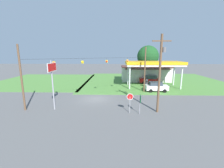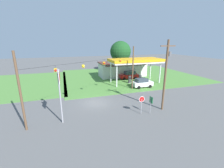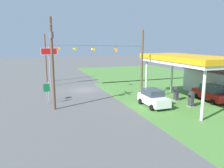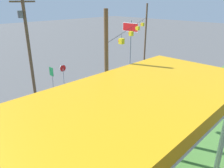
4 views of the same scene
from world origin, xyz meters
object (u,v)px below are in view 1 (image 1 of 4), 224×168
gas_station_store (145,73)px  route_sign (140,100)px  fuel_pump_near (146,83)px  stop_sign_roadside (130,99)px  fuel_pump_far (159,83)px  utility_pole_main (160,70)px  gas_station_canopy (154,64)px  tree_behind_station (148,56)px  stop_sign_overhead (52,74)px  car_at_pumps_rear (150,79)px  car_at_pumps_front (156,87)px

gas_station_store → route_sign: size_ratio=5.35×
fuel_pump_near → stop_sign_roadside: bearing=-108.9°
fuel_pump_far → utility_pole_main: 15.55m
gas_station_canopy → fuel_pump_far: gas_station_canopy is taller
route_sign → tree_behind_station: tree_behind_station is taller
fuel_pump_near → stop_sign_overhead: size_ratio=0.27×
fuel_pump_far → stop_sign_overhead: 22.66m
fuel_pump_near → stop_sign_roadside: stop_sign_roadside is taller
gas_station_canopy → utility_pole_main: (-2.78, -14.29, 0.26)m
fuel_pump_far → route_sign: (-6.51, -14.91, 0.89)m
fuel_pump_far → tree_behind_station: size_ratio=0.18×
fuel_pump_far → tree_behind_station: tree_behind_station is taller
stop_sign_roadside → stop_sign_overhead: bearing=-5.4°
stop_sign_overhead → route_sign: stop_sign_overhead is taller
gas_station_store → route_sign: bearing=-102.5°
tree_behind_station → route_sign: bearing=-103.2°
stop_sign_overhead → utility_pole_main: size_ratio=0.68×
fuel_pump_far → gas_station_canopy: bearing=179.9°
gas_station_store → car_at_pumps_rear: size_ratio=2.61×
fuel_pump_far → utility_pole_main: bearing=-106.2°
stop_sign_roadside → tree_behind_station: tree_behind_station is taller
tree_behind_station → gas_station_canopy: bearing=-96.3°
stop_sign_overhead → car_at_pumps_rear: bearing=46.8°
fuel_pump_far → route_sign: 16.30m
gas_station_store → gas_station_canopy: bearing=-88.5°
car_at_pumps_front → tree_behind_station: bearing=84.6°
stop_sign_roadside → fuel_pump_far: bearing=-117.8°
car_at_pumps_rear → route_sign: size_ratio=2.05×
stop_sign_overhead → route_sign: bearing=-6.2°
utility_pole_main → car_at_pumps_front: bearing=76.3°
car_at_pumps_rear → gas_station_store: bearing=-79.9°
gas_station_store → route_sign: 22.93m
gas_station_canopy → tree_behind_station: size_ratio=1.25×
fuel_pump_near → fuel_pump_far: (2.72, 0.00, 0.00)m
gas_station_canopy → utility_pole_main: utility_pole_main is taller
fuel_pump_near → car_at_pumps_front: size_ratio=0.41×
stop_sign_roadside → tree_behind_station: size_ratio=0.26×
gas_station_canopy → car_at_pumps_rear: bearing=86.4°
utility_pole_main → tree_behind_station: tree_behind_station is taller
car_at_pumps_front → gas_station_canopy: bearing=86.8°
stop_sign_roadside → stop_sign_overhead: stop_sign_overhead is taller
route_sign → utility_pole_main: (2.37, 0.62, 3.64)m
car_at_pumps_front → fuel_pump_near: bearing=106.6°
car_at_pumps_rear → utility_pole_main: utility_pole_main is taller
fuel_pump_near → utility_pole_main: (-1.42, -14.29, 4.53)m
utility_pole_main → stop_sign_overhead: bearing=177.5°
fuel_pump_far → tree_behind_station: 14.45m
car_at_pumps_front → car_at_pumps_rear: 7.68m
car_at_pumps_front → route_sign: size_ratio=1.76×
gas_station_canopy → fuel_pump_near: size_ratio=6.92×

